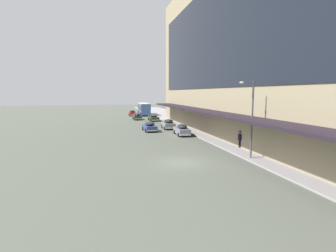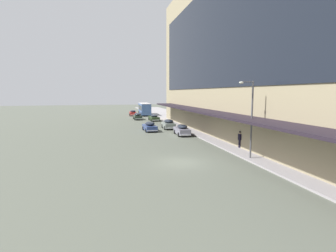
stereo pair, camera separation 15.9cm
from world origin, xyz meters
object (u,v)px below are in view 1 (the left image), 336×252
(sedan_oncoming_rear, at_px, (153,118))
(pedestrian_at_kerb, at_px, (240,139))
(street_lamp, at_px, (251,114))
(sedan_oncoming_front, at_px, (168,124))
(sedan_second_mid, at_px, (182,130))
(transit_bus_kerbside_front, at_px, (144,108))
(sedan_second_near, at_px, (150,126))
(sedan_lead_mid, at_px, (132,113))
(sedan_trailing_mid, at_px, (137,116))

(sedan_oncoming_rear, relative_size, pedestrian_at_kerb, 2.67)
(pedestrian_at_kerb, distance_m, street_lamp, 5.70)
(sedan_oncoming_front, xyz_separation_m, sedan_second_mid, (0.27, -7.33, -0.02))
(street_lamp, bearing_deg, sedan_second_mid, 97.48)
(transit_bus_kerbside_front, bearing_deg, sedan_second_near, -96.99)
(sedan_oncoming_rear, xyz_separation_m, sedan_oncoming_front, (0.04, -13.75, 0.09))
(sedan_second_near, relative_size, street_lamp, 0.64)
(transit_bus_kerbside_front, distance_m, sedan_lead_mid, 3.61)
(sedan_oncoming_rear, xyz_separation_m, pedestrian_at_kerb, (3.84, -31.89, 0.46))
(sedan_oncoming_rear, distance_m, sedan_oncoming_front, 13.75)
(sedan_second_near, bearing_deg, sedan_oncoming_rear, 76.99)
(sedan_lead_mid, height_order, sedan_second_near, sedan_second_near)
(transit_bus_kerbside_front, distance_m, sedan_second_mid, 36.29)
(sedan_oncoming_front, height_order, pedestrian_at_kerb, pedestrian_at_kerb)
(sedan_lead_mid, height_order, sedan_trailing_mid, sedan_trailing_mid)
(sedan_second_mid, bearing_deg, pedestrian_at_kerb, -71.91)
(transit_bus_kerbside_front, xyz_separation_m, sedan_trailing_mid, (-3.43, -11.63, -1.18))
(pedestrian_at_kerb, bearing_deg, sedan_lead_mid, 98.63)
(sedan_oncoming_rear, distance_m, pedestrian_at_kerb, 32.13)
(sedan_lead_mid, xyz_separation_m, sedan_oncoming_front, (3.26, -28.38, 0.05))
(sedan_oncoming_rear, distance_m, sedan_trailing_mid, 4.84)
(sedan_trailing_mid, xyz_separation_m, street_lamp, (5.60, -39.96, 3.56))
(sedan_oncoming_front, bearing_deg, street_lamp, -84.25)
(sedan_lead_mid, xyz_separation_m, sedan_second_near, (-0.43, -30.43, 0.01))
(sedan_lead_mid, bearing_deg, sedan_second_mid, -84.36)
(sedan_oncoming_rear, bearing_deg, street_lamp, -86.35)
(sedan_oncoming_rear, xyz_separation_m, street_lamp, (2.32, -36.40, 3.61))
(sedan_second_near, xyz_separation_m, pedestrian_at_kerb, (7.49, -16.09, 0.40))
(street_lamp, bearing_deg, transit_bus_kerbside_front, 92.41)
(sedan_trailing_mid, distance_m, street_lamp, 40.50)
(transit_bus_kerbside_front, relative_size, sedan_oncoming_front, 2.15)
(transit_bus_kerbside_front, bearing_deg, sedan_trailing_mid, -106.43)
(sedan_trailing_mid, height_order, pedestrian_at_kerb, pedestrian_at_kerb)
(sedan_second_near, xyz_separation_m, sedan_oncoming_front, (3.69, 2.05, 0.04))
(sedan_oncoming_front, distance_m, sedan_second_mid, 7.34)
(sedan_lead_mid, bearing_deg, sedan_second_near, -90.82)
(sedan_lead_mid, distance_m, sedan_oncoming_front, 28.57)
(street_lamp, bearing_deg, sedan_oncoming_front, 95.75)
(sedan_oncoming_rear, bearing_deg, sedan_second_near, -103.01)
(sedan_trailing_mid, bearing_deg, sedan_second_mid, -81.72)
(sedan_second_near, distance_m, street_lamp, 21.73)
(sedan_oncoming_rear, distance_m, sedan_second_near, 16.22)
(sedan_second_near, bearing_deg, sedan_oncoming_front, 29.06)
(sedan_lead_mid, bearing_deg, sedan_oncoming_front, -83.45)
(sedan_oncoming_front, xyz_separation_m, street_lamp, (2.28, -22.64, 3.51))
(sedan_oncoming_front, bearing_deg, sedan_second_mid, -87.89)
(sedan_trailing_mid, bearing_deg, sedan_oncoming_front, -79.15)
(pedestrian_at_kerb, relative_size, street_lamp, 0.26)
(pedestrian_at_kerb, bearing_deg, sedan_oncoming_front, 101.84)
(sedan_lead_mid, relative_size, pedestrian_at_kerb, 2.71)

